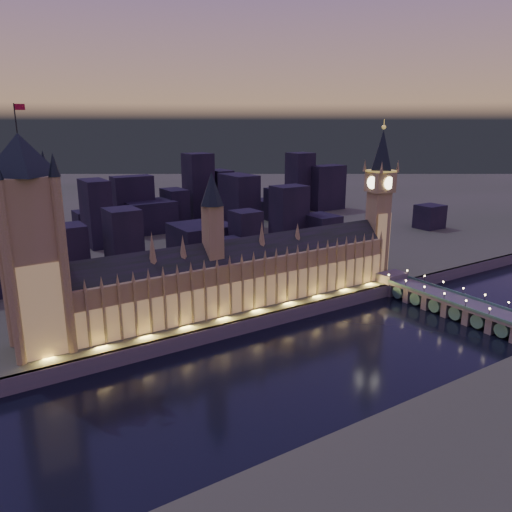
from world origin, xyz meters
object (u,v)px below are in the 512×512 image
palace_of_westminster (243,274)px  victoria_tower (30,235)px  westminster_bridge (453,305)px  elizabeth_tower (380,191)px

palace_of_westminster → victoria_tower: victoria_tower is taller
westminster_bridge → elizabeth_tower: bearing=89.1°
victoria_tower → elizabeth_tower: 218.03m
victoria_tower → palace_of_westminster: bearing=-0.1°
elizabeth_tower → palace_of_westminster: bearing=-179.9°
palace_of_westminster → westminster_bridge: bearing=-31.5°
palace_of_westminster → westminster_bridge: size_ratio=1.79×
victoria_tower → elizabeth_tower: victoria_tower is taller
elizabeth_tower → westminster_bridge: elizabeth_tower is taller
palace_of_westminster → elizabeth_tower: (107.40, 0.18, 40.01)m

